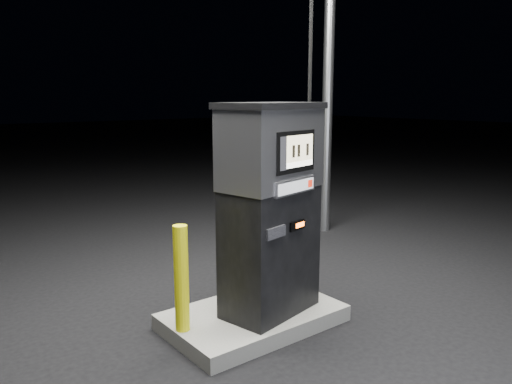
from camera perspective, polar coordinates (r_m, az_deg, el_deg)
ground at (r=4.88m, az=-0.34°, el=-14.94°), size 80.00×80.00×0.00m
pump_island at (r=4.85m, az=-0.34°, el=-14.14°), size 1.60×1.00×0.15m
fuel_dispenser at (r=4.50m, az=1.70°, el=-1.80°), size 1.11×0.75×3.99m
bollard_left at (r=4.32m, az=-8.52°, el=-9.76°), size 0.15×0.15×0.93m
bollard_right at (r=4.91m, az=5.81°, el=-7.88°), size 0.14×0.14×0.81m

